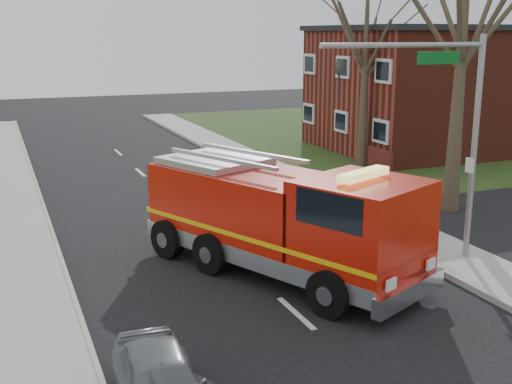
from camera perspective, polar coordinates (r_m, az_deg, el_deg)
name	(u,v)px	position (r m, az deg, el deg)	size (l,w,h in m)	color
ground	(296,313)	(16.34, 3.58, -10.73)	(120.00, 120.00, 0.00)	black
sidewalk_right	(492,276)	(19.63, 20.23, -7.03)	(2.40, 80.00, 0.15)	gray
sidewalk_left	(35,357)	(14.95, -19.04, -13.68)	(2.40, 80.00, 0.15)	gray
brick_building	(453,88)	(40.55, 17.09, 8.87)	(15.40, 10.40, 7.25)	maroon
health_center_sign	(380,160)	(31.51, 10.97, 2.83)	(0.12, 2.00, 1.40)	#531713
bare_tree_near	(464,16)	(25.13, 18.02, 14.65)	(6.00, 6.00, 12.00)	#362A20
bare_tree_far	(366,40)	(33.33, 9.76, 13.18)	(5.25, 5.25, 10.50)	#362A20
traffic_signal_mast	(441,110)	(19.04, 16.15, 7.05)	(5.29, 0.18, 6.80)	gray
fire_engine	(282,222)	(18.39, 2.35, -2.65)	(6.17, 9.03, 3.46)	red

